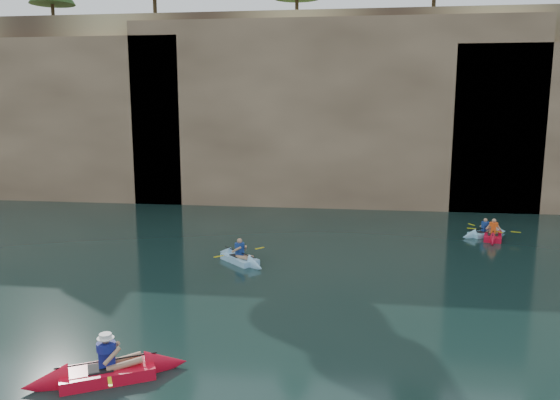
# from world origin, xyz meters

# --- Properties ---
(ground) EXTENTS (160.00, 160.00, 0.00)m
(ground) POSITION_xyz_m (0.00, 0.00, 0.00)
(ground) COLOR black
(ground) RESTS_ON ground
(cliff) EXTENTS (70.00, 16.00, 12.00)m
(cliff) POSITION_xyz_m (0.00, 30.00, 6.00)
(cliff) COLOR tan
(cliff) RESTS_ON ground
(cliff_slab_center) EXTENTS (24.00, 2.40, 11.40)m
(cliff_slab_center) POSITION_xyz_m (2.00, 22.60, 5.70)
(cliff_slab_center) COLOR tan
(cliff_slab_center) RESTS_ON ground
(sea_cave_west) EXTENTS (4.50, 1.00, 4.00)m
(sea_cave_west) POSITION_xyz_m (-18.00, 21.95, 2.00)
(sea_cave_west) COLOR black
(sea_cave_west) RESTS_ON ground
(sea_cave_center) EXTENTS (3.50, 1.00, 3.20)m
(sea_cave_center) POSITION_xyz_m (-4.00, 21.95, 1.60)
(sea_cave_center) COLOR black
(sea_cave_center) RESTS_ON ground
(sea_cave_east) EXTENTS (5.00, 1.00, 4.50)m
(sea_cave_east) POSITION_xyz_m (10.00, 21.95, 2.25)
(sea_cave_east) COLOR black
(sea_cave_east) RESTS_ON ground
(main_kayaker) EXTENTS (3.63, 2.50, 1.37)m
(main_kayaker) POSITION_xyz_m (-1.99, 0.39, 0.18)
(main_kayaker) COLOR red
(main_kayaker) RESTS_ON ground
(kayaker_ltblue_near) EXTENTS (2.68, 2.65, 1.20)m
(kayaker_ltblue_near) POSITION_xyz_m (-0.91, 9.94, 0.15)
(kayaker_ltblue_near) COLOR #98D5FF
(kayaker_ltblue_near) RESTS_ON ground
(kayaker_red_far) EXTENTS (2.28, 3.30, 1.18)m
(kayaker_red_far) POSITION_xyz_m (10.01, 15.24, 0.15)
(kayaker_red_far) COLOR red
(kayaker_red_far) RESTS_ON ground
(kayaker_ltblue_mid) EXTENTS (2.68, 2.09, 1.06)m
(kayaker_ltblue_mid) POSITION_xyz_m (9.75, 15.74, 0.13)
(kayaker_ltblue_mid) COLOR #97DFFD
(kayaker_ltblue_mid) RESTS_ON ground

